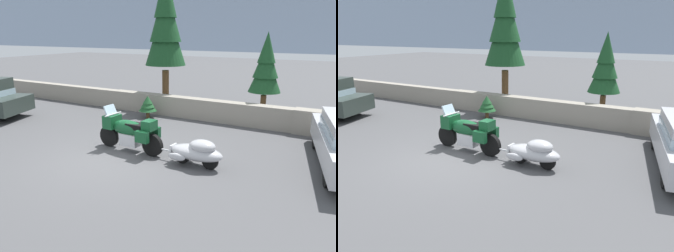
% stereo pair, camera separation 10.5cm
% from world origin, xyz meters
% --- Properties ---
extents(ground_plane, '(80.00, 80.00, 0.00)m').
position_xyz_m(ground_plane, '(0.00, 0.00, 0.00)').
color(ground_plane, '#4C4C4F').
extents(stone_guard_wall, '(24.00, 0.60, 0.87)m').
position_xyz_m(stone_guard_wall, '(0.85, 5.32, 0.43)').
color(stone_guard_wall, gray).
rests_on(stone_guard_wall, ground).
extents(touring_motorcycle, '(2.31, 0.79, 1.33)m').
position_xyz_m(touring_motorcycle, '(0.09, 0.75, 0.62)').
color(touring_motorcycle, black).
rests_on(touring_motorcycle, ground).
extents(car_shaped_trailer, '(2.21, 0.80, 0.76)m').
position_xyz_m(car_shaped_trailer, '(2.34, 0.66, 0.41)').
color(car_shaped_trailer, black).
rests_on(car_shaped_trailer, ground).
extents(pine_tree_tall, '(1.84, 1.84, 6.23)m').
position_xyz_m(pine_tree_tall, '(-1.92, 6.32, 3.90)').
color(pine_tree_tall, brown).
rests_on(pine_tree_tall, ground).
extents(pine_tree_secondary, '(1.28, 1.28, 3.51)m').
position_xyz_m(pine_tree_secondary, '(2.57, 6.53, 2.20)').
color(pine_tree_secondary, brown).
rests_on(pine_tree_secondary, ground).
extents(pine_sapling_near, '(0.75, 0.75, 0.94)m').
position_xyz_m(pine_sapling_near, '(-1.66, 4.39, 0.59)').
color(pine_sapling_near, brown).
rests_on(pine_sapling_near, ground).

